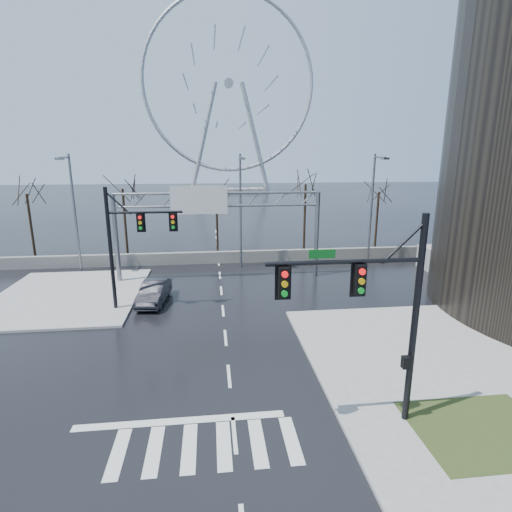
{
  "coord_description": "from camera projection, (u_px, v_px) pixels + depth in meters",
  "views": [
    {
      "loc": [
        -0.64,
        -16.48,
        9.87
      ],
      "look_at": [
        2.0,
        6.55,
        4.0
      ],
      "focal_mm": 28.0,
      "sensor_mm": 36.0,
      "label": 1
    }
  ],
  "objects": [
    {
      "name": "grass_strip",
      "position": [
        483.0,
        430.0,
        14.5
      ],
      "size": [
        5.0,
        4.0,
        0.02
      ],
      "primitive_type": "cube",
      "color": "#2A3C19",
      "rests_on": "sidewalk_near"
    },
    {
      "name": "sign_gantry",
      "position": [
        214.0,
        216.0,
        31.46
      ],
      "size": [
        16.36,
        0.4,
        7.6
      ],
      "color": "slate",
      "rests_on": "ground"
    },
    {
      "name": "streetlight_right",
      "position": [
        373.0,
        201.0,
        35.96
      ],
      "size": [
        0.5,
        2.55,
        10.0
      ],
      "color": "slate",
      "rests_on": "ground"
    },
    {
      "name": "tree_far_left",
      "position": [
        28.0,
        201.0,
        38.12
      ],
      "size": [
        3.5,
        3.5,
        7.0
      ],
      "color": "black",
      "rests_on": "ground"
    },
    {
      "name": "ferris_wheel",
      "position": [
        229.0,
        91.0,
        103.99
      ],
      "size": [
        45.0,
        6.0,
        50.91
      ],
      "color": "gray",
      "rests_on": "ground"
    },
    {
      "name": "tree_right",
      "position": [
        305.0,
        192.0,
        40.46
      ],
      "size": [
        3.9,
        3.9,
        7.8
      ],
      "color": "black",
      "rests_on": "ground"
    },
    {
      "name": "ground",
      "position": [
        229.0,
        376.0,
        18.36
      ],
      "size": [
        260.0,
        260.0,
        0.0
      ],
      "primitive_type": "plane",
      "color": "black",
      "rests_on": "ground"
    },
    {
      "name": "sidewalk_right_ext",
      "position": [
        414.0,
        343.0,
        21.38
      ],
      "size": [
        12.0,
        10.0,
        0.15
      ],
      "primitive_type": "cube",
      "color": "gray",
      "rests_on": "ground"
    },
    {
      "name": "signal_mast_near",
      "position": [
        380.0,
        303.0,
        13.85
      ],
      "size": [
        5.52,
        0.41,
        8.0
      ],
      "color": "black",
      "rests_on": "ground"
    },
    {
      "name": "tree_center",
      "position": [
        216.0,
        203.0,
        40.69
      ],
      "size": [
        3.25,
        3.25,
        6.5
      ],
      "color": "black",
      "rests_on": "ground"
    },
    {
      "name": "tree_far_right",
      "position": [
        378.0,
        199.0,
        42.03
      ],
      "size": [
        3.4,
        3.4,
        6.8
      ],
      "color": "black",
      "rests_on": "ground"
    },
    {
      "name": "signal_mast_far",
      "position": [
        128.0,
        237.0,
        25.16
      ],
      "size": [
        4.72,
        0.41,
        8.0
      ],
      "color": "black",
      "rests_on": "ground"
    },
    {
      "name": "streetlight_mid",
      "position": [
        241.0,
        202.0,
        34.63
      ],
      "size": [
        0.5,
        2.55,
        10.0
      ],
      "color": "slate",
      "rests_on": "ground"
    },
    {
      "name": "car",
      "position": [
        154.0,
        292.0,
        27.38
      ],
      "size": [
        2.08,
        4.65,
        1.48
      ],
      "primitive_type": "imported",
      "rotation": [
        0.0,
        0.0,
        -0.12
      ],
      "color": "black",
      "rests_on": "ground"
    },
    {
      "name": "streetlight_left",
      "position": [
        73.0,
        205.0,
        33.08
      ],
      "size": [
        0.5,
        2.55,
        10.0
      ],
      "color": "slate",
      "rests_on": "ground"
    },
    {
      "name": "sidewalk_far",
      "position": [
        68.0,
        295.0,
        28.69
      ],
      "size": [
        10.0,
        12.0,
        0.15
      ],
      "primitive_type": "cube",
      "color": "gray",
      "rests_on": "ground"
    },
    {
      "name": "barrier_wall",
      "position": [
        219.0,
        257.0,
        37.49
      ],
      "size": [
        52.0,
        0.5,
        1.1
      ],
      "primitive_type": "cube",
      "color": "slate",
      "rests_on": "ground"
    },
    {
      "name": "tree_left",
      "position": [
        123.0,
        197.0,
        38.53
      ],
      "size": [
        3.75,
        3.75,
        7.5
      ],
      "color": "black",
      "rests_on": "ground"
    }
  ]
}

